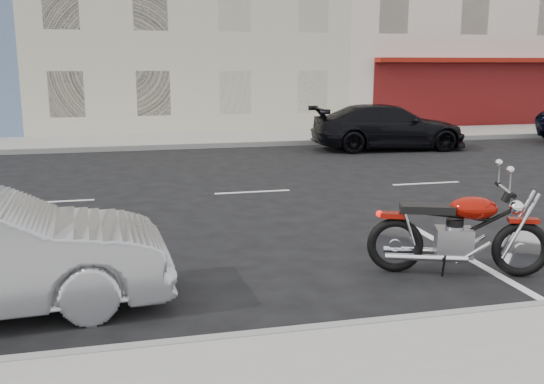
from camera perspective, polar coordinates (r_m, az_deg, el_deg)
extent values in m
plane|color=black|center=(13.26, 6.64, 0.41)|extent=(120.00, 120.00, 0.00)
cube|color=gray|center=(21.05, -14.81, 4.56)|extent=(80.00, 3.40, 0.15)
cube|color=gray|center=(5.80, -17.51, -14.73)|extent=(80.00, 0.12, 0.16)
cube|color=gray|center=(19.36, -14.89, 3.96)|extent=(80.00, 0.12, 0.16)
torus|color=black|center=(8.07, 17.21, -5.09)|extent=(0.71, 0.36, 0.72)
cube|color=maroon|center=(7.96, 17.09, -2.36)|extent=(0.36, 0.27, 0.06)
cube|color=gray|center=(8.22, 22.25, -4.68)|extent=(0.53, 0.46, 0.36)
ellipsoid|color=maroon|center=(8.17, 23.94, -1.65)|extent=(0.69, 0.55, 0.29)
cube|color=black|center=(8.02, 20.06, -1.73)|extent=(0.72, 0.49, 0.10)
cylinder|color=silver|center=(8.04, 20.00, -6.14)|extent=(0.98, 0.43, 0.09)
cylinder|color=silver|center=(8.32, 19.53, -5.51)|extent=(0.98, 0.43, 0.09)
cylinder|color=black|center=(8.24, 23.93, -3.46)|extent=(0.83, 0.35, 0.53)
imported|color=black|center=(19.47, 10.90, 6.03)|extent=(4.98, 2.36, 1.40)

